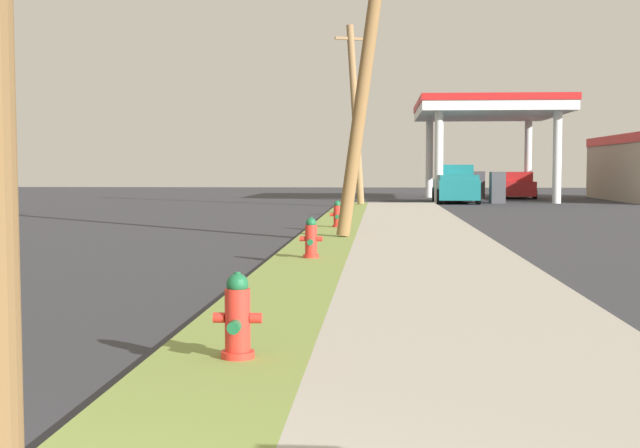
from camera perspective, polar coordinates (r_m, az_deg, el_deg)
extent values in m
cylinder|color=red|center=(7.65, -5.39, -8.47)|extent=(0.29, 0.29, 0.06)
cylinder|color=red|center=(7.59, -5.40, -6.47)|extent=(0.22, 0.22, 0.60)
sphere|color=#196038|center=(7.54, -5.42, -3.93)|extent=(0.19, 0.19, 0.19)
cylinder|color=#196038|center=(7.53, -5.42, -3.33)|extent=(0.06, 0.06, 0.05)
cylinder|color=red|center=(7.61, -6.60, -6.09)|extent=(0.10, 0.09, 0.09)
cylinder|color=red|center=(7.56, -4.20, -6.14)|extent=(0.10, 0.09, 0.09)
cylinder|color=#196038|center=(7.43, -5.62, -6.72)|extent=(0.11, 0.12, 0.11)
cylinder|color=red|center=(16.04, -0.59, -2.10)|extent=(0.29, 0.29, 0.06)
cylinder|color=red|center=(16.01, -0.59, -1.14)|extent=(0.22, 0.22, 0.60)
sphere|color=#196038|center=(15.99, -0.59, 0.07)|extent=(0.19, 0.19, 0.19)
cylinder|color=#196038|center=(15.98, -0.59, 0.36)|extent=(0.06, 0.06, 0.05)
cylinder|color=red|center=(16.02, -1.16, -0.97)|extent=(0.10, 0.09, 0.09)
cylinder|color=red|center=(16.00, -0.02, -0.97)|extent=(0.10, 0.09, 0.09)
cylinder|color=#196038|center=(15.84, -0.64, -1.20)|extent=(0.11, 0.12, 0.11)
cylinder|color=red|center=(24.47, 1.15, -0.13)|extent=(0.29, 0.29, 0.06)
cylinder|color=red|center=(24.46, 1.15, 0.50)|extent=(0.22, 0.22, 0.60)
sphere|color=#196038|center=(24.44, 1.15, 1.30)|extent=(0.19, 0.19, 0.19)
cylinder|color=#196038|center=(24.44, 1.15, 1.49)|extent=(0.06, 0.06, 0.05)
cylinder|color=red|center=(24.46, 0.78, 0.62)|extent=(0.10, 0.09, 0.09)
cylinder|color=red|center=(24.45, 1.52, 0.61)|extent=(0.10, 0.09, 0.09)
cylinder|color=#196038|center=(24.29, 1.13, 0.48)|extent=(0.11, 0.12, 0.11)
cylinder|color=red|center=(32.62, 1.70, 0.81)|extent=(0.29, 0.29, 0.06)
cylinder|color=red|center=(32.61, 1.70, 1.28)|extent=(0.22, 0.22, 0.60)
sphere|color=#196038|center=(32.60, 1.70, 1.88)|extent=(0.19, 0.19, 0.19)
cylinder|color=#196038|center=(32.59, 1.70, 2.02)|extent=(0.06, 0.06, 0.05)
cylinder|color=red|center=(32.61, 1.42, 1.37)|extent=(0.10, 0.09, 0.09)
cylinder|color=red|center=(32.60, 1.98, 1.36)|extent=(0.10, 0.09, 0.09)
cylinder|color=#196038|center=(32.44, 1.69, 1.26)|extent=(0.11, 0.12, 0.11)
cylinder|color=olive|center=(21.25, 3.03, 10.28)|extent=(1.48, 0.71, 8.19)
cylinder|color=#937047|center=(40.17, 2.32, 7.10)|extent=(0.94, 0.62, 8.15)
cube|color=#937047|center=(40.43, 1.96, 12.00)|extent=(1.35, 0.63, 0.12)
cylinder|color=silver|center=(45.07, 7.76, 4.33)|extent=(0.44, 0.44, 4.67)
cylinder|color=silver|center=(45.85, 15.22, 4.22)|extent=(0.44, 0.44, 4.67)
cylinder|color=silver|center=(53.82, 7.15, 4.21)|extent=(0.44, 0.44, 4.67)
cylinder|color=silver|center=(54.47, 13.42, 4.14)|extent=(0.44, 0.44, 4.67)
cube|color=white|center=(49.81, 10.90, 7.21)|extent=(7.75, 10.56, 0.50)
cube|color=red|center=(49.84, 10.90, 7.70)|extent=(7.85, 10.66, 0.36)
cube|color=#47474C|center=(45.37, 11.50, 2.35)|extent=(0.70, 1.10, 1.60)
cube|color=#47474C|center=(54.07, 10.29, 2.55)|extent=(0.70, 1.10, 1.60)
cube|color=red|center=(51.06, 18.81, 5.23)|extent=(0.50, 12.26, 0.50)
cube|color=red|center=(53.49, 12.73, 2.29)|extent=(2.07, 4.60, 0.85)
cube|color=red|center=(53.25, 12.76, 3.04)|extent=(1.71, 2.11, 0.56)
cylinder|color=black|center=(55.11, 11.66, 2.04)|extent=(0.25, 0.61, 0.60)
cylinder|color=black|center=(55.27, 13.44, 2.02)|extent=(0.25, 0.61, 0.60)
cylinder|color=black|center=(51.72, 11.95, 1.93)|extent=(0.25, 0.61, 0.60)
cylinder|color=black|center=(51.89, 13.85, 1.91)|extent=(0.25, 0.61, 0.60)
cube|color=#197075|center=(45.62, 8.82, 2.27)|extent=(2.03, 5.41, 1.00)
cube|color=#197075|center=(46.58, 8.74, 3.38)|extent=(1.85, 2.06, 0.76)
cube|color=#197075|center=(44.43, 8.95, 3.03)|extent=(1.89, 2.92, 0.24)
cylinder|color=black|center=(47.71, 7.47, 1.94)|extent=(0.22, 0.76, 0.76)
cylinder|color=black|center=(47.85, 9.75, 1.93)|extent=(0.22, 0.76, 0.76)
cylinder|color=black|center=(43.42, 7.79, 1.78)|extent=(0.22, 0.76, 0.76)
cylinder|color=black|center=(43.58, 10.29, 1.76)|extent=(0.22, 0.76, 0.76)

